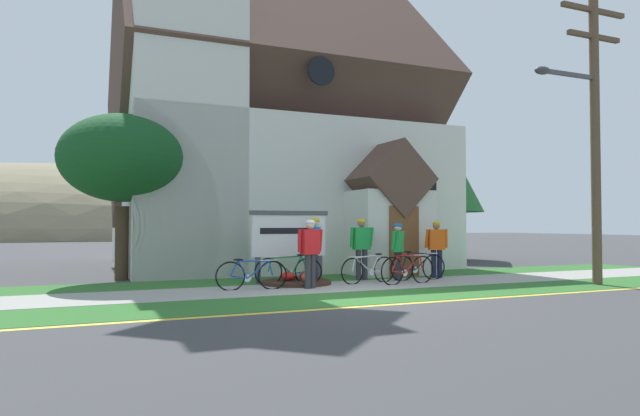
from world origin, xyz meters
TOP-DOWN VIEW (x-y plane):
  - ground at (0.00, 4.00)m, footprint 140.00×140.00m
  - sidewalk_slab at (1.19, 1.87)m, footprint 32.00×2.19m
  - grass_verge at (1.19, -0.23)m, footprint 32.00×2.00m
  - church_lawn at (1.19, 3.99)m, footprint 24.00×2.05m
  - curb_paint_stripe at (1.19, -1.38)m, footprint 28.00×0.16m
  - church_building at (0.80, 9.93)m, footprint 11.61×12.54m
  - church_sign at (-0.48, 3.29)m, footprint 2.21×0.13m
  - flower_bed at (-0.47, 2.76)m, footprint 1.81×1.81m
  - bicycle_orange at (3.00, 2.39)m, footprint 1.75×0.10m
  - bicycle_black at (1.38, 2.25)m, footprint 1.75×0.31m
  - bicycle_blue at (-1.91, 2.03)m, footprint 1.69×0.29m
  - bicycle_silver at (-0.72, 2.70)m, footprint 1.70×0.49m
  - bicycle_white at (2.20, 1.66)m, footprint 1.74×0.28m
  - cyclist_in_blue_jersey at (3.87, 2.73)m, footprint 0.62×0.35m
  - cyclist_in_white_jersey at (0.14, 3.03)m, footprint 0.30×0.71m
  - cyclist_in_green_jersey at (1.59, 3.07)m, footprint 0.67×0.29m
  - cyclist_in_red_jersey at (2.50, 2.63)m, footprint 0.55×0.48m
  - cyclist_in_yellow_jersey at (-0.53, 1.71)m, footprint 0.66×0.32m
  - utility_pole at (6.57, -0.36)m, footprint 3.12×0.28m
  - roadside_conifer at (8.65, 9.72)m, footprint 4.36×4.36m
  - yard_deciduous_tree at (-4.58, 5.80)m, footprint 3.49×3.49m
  - distant_hill at (-6.93, 63.97)m, footprint 71.10×40.48m

SIDE VIEW (x-z plane):
  - ground at x=0.00m, z-range 0.00..0.00m
  - distant_hill at x=-6.93m, z-range -8.86..8.86m
  - curb_paint_stripe at x=1.19m, z-range 0.00..0.01m
  - grass_verge at x=1.19m, z-range 0.00..0.01m
  - church_lawn at x=1.19m, z-range 0.00..0.01m
  - sidewalk_slab at x=1.19m, z-range 0.00..0.01m
  - flower_bed at x=-0.47m, z-range -0.07..0.27m
  - bicycle_blue at x=-1.91m, z-range -0.02..0.75m
  - bicycle_black at x=1.38m, z-range -0.03..0.77m
  - bicycle_silver at x=-0.72m, z-range -0.04..0.78m
  - bicycle_orange at x=3.00m, z-range -0.04..0.80m
  - bicycle_white at x=2.20m, z-range -0.03..0.80m
  - cyclist_in_red_jersey at x=2.50m, z-range 0.13..1.73m
  - cyclist_in_blue_jersey at x=3.87m, z-range 0.14..1.79m
  - cyclist_in_yellow_jersey at x=-0.53m, z-range 0.14..1.82m
  - cyclist_in_green_jersey at x=1.59m, z-range 0.16..1.88m
  - cyclist_in_white_jersey at x=0.14m, z-range 0.16..1.90m
  - church_sign at x=-0.48m, z-range 0.30..2.22m
  - yard_deciduous_tree at x=-4.58m, z-range 1.07..5.74m
  - roadside_conifer at x=8.65m, z-range 1.04..7.56m
  - utility_pole at x=6.57m, z-range 0.43..8.22m
  - church_building at x=0.80m, z-range -1.90..12.06m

